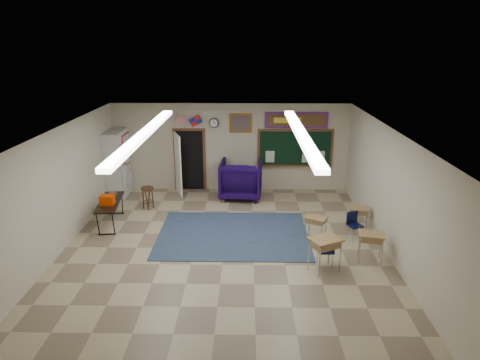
{
  "coord_description": "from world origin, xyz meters",
  "views": [
    {
      "loc": [
        0.56,
        -9.67,
        5.0
      ],
      "look_at": [
        0.38,
        1.5,
        1.32
      ],
      "focal_mm": 32.0,
      "sensor_mm": 36.0,
      "label": 1
    }
  ],
  "objects_px": {
    "student_desk_front_left": "(316,227)",
    "folding_table": "(111,212)",
    "wingback_armchair": "(241,179)",
    "wooden_stool": "(148,198)",
    "student_desk_front_right": "(358,217)"
  },
  "relations": [
    {
      "from": "student_desk_front_left",
      "to": "wooden_stool",
      "type": "bearing_deg",
      "value": -175.86
    },
    {
      "from": "student_desk_front_right",
      "to": "folding_table",
      "type": "xyz_separation_m",
      "value": [
        -6.92,
        0.25,
        0.02
      ]
    },
    {
      "from": "wingback_armchair",
      "to": "student_desk_front_right",
      "type": "distance_m",
      "value": 4.13
    },
    {
      "from": "student_desk_front_left",
      "to": "folding_table",
      "type": "xyz_separation_m",
      "value": [
        -5.65,
        0.9,
        0.02
      ]
    },
    {
      "from": "student_desk_front_left",
      "to": "student_desk_front_right",
      "type": "bearing_deg",
      "value": 54.41
    },
    {
      "from": "folding_table",
      "to": "wooden_stool",
      "type": "relative_size",
      "value": 2.5
    },
    {
      "from": "wingback_armchair",
      "to": "student_desk_front_left",
      "type": "bearing_deg",
      "value": 126.5
    },
    {
      "from": "student_desk_front_left",
      "to": "wooden_stool",
      "type": "distance_m",
      "value": 5.29
    },
    {
      "from": "student_desk_front_left",
      "to": "folding_table",
      "type": "distance_m",
      "value": 5.72
    },
    {
      "from": "wingback_armchair",
      "to": "student_desk_front_right",
      "type": "bearing_deg",
      "value": 146.66
    },
    {
      "from": "student_desk_front_left",
      "to": "student_desk_front_right",
      "type": "xyz_separation_m",
      "value": [
        1.27,
        0.65,
        -0.0
      ]
    },
    {
      "from": "folding_table",
      "to": "student_desk_front_left",
      "type": "bearing_deg",
      "value": -15.86
    },
    {
      "from": "wingback_armchair",
      "to": "folding_table",
      "type": "height_order",
      "value": "wingback_armchair"
    },
    {
      "from": "wingback_armchair",
      "to": "wooden_stool",
      "type": "relative_size",
      "value": 2.0
    },
    {
      "from": "student_desk_front_left",
      "to": "folding_table",
      "type": "height_order",
      "value": "folding_table"
    }
  ]
}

